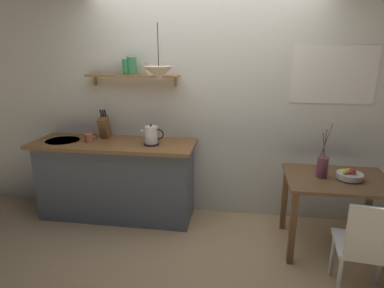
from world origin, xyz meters
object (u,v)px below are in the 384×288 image
at_px(twig_vase, 322,167).
at_px(knife_block, 104,127).
at_px(coffee_mug_by_sink, 89,138).
at_px(fruit_bowl, 350,175).
at_px(electric_kettle, 151,136).
at_px(dining_chair_near, 368,246).
at_px(pendant_lamp, 159,73).
at_px(dining_table, 337,190).

bearing_deg(twig_vase, knife_block, 169.59).
bearing_deg(coffee_mug_by_sink, fruit_bowl, -6.15).
bearing_deg(electric_kettle, coffee_mug_by_sink, 179.15).
bearing_deg(dining_chair_near, knife_block, 155.39).
distance_m(electric_kettle, coffee_mug_by_sink, 0.73).
relative_size(dining_chair_near, knife_block, 2.57).
bearing_deg(coffee_mug_by_sink, knife_block, 53.57).
height_order(electric_kettle, knife_block, knife_block).
bearing_deg(twig_vase, fruit_bowl, -6.39).
distance_m(electric_kettle, pendant_lamp, 0.69).
bearing_deg(electric_kettle, fruit_bowl, -8.09).
relative_size(twig_vase, electric_kettle, 2.10).
bearing_deg(knife_block, fruit_bowl, -10.03).
xyz_separation_m(dining_table, pendant_lamp, (-1.76, 0.17, 1.07)).
distance_m(fruit_bowl, pendant_lamp, 2.06).
bearing_deg(fruit_bowl, twig_vase, 173.61).
bearing_deg(twig_vase, pendant_lamp, 174.40).
bearing_deg(dining_table, fruit_bowl, -9.95).
distance_m(dining_chair_near, electric_kettle, 2.24).
relative_size(dining_table, coffee_mug_by_sink, 7.68).
bearing_deg(coffee_mug_by_sink, dining_chair_near, -20.56).
height_order(electric_kettle, coffee_mug_by_sink, electric_kettle).
bearing_deg(coffee_mug_by_sink, pendant_lamp, -7.13).
xyz_separation_m(fruit_bowl, pendant_lamp, (-1.85, 0.18, 0.90)).
relative_size(electric_kettle, knife_block, 0.74).
height_order(knife_block, pendant_lamp, pendant_lamp).
height_order(twig_vase, pendant_lamp, pendant_lamp).
xyz_separation_m(dining_chair_near, coffee_mug_by_sink, (-2.67, 1.00, 0.47)).
xyz_separation_m(fruit_bowl, knife_block, (-2.58, 0.46, 0.26)).
distance_m(fruit_bowl, electric_kettle, 2.01).
bearing_deg(knife_block, twig_vase, -10.41).
bearing_deg(fruit_bowl, electric_kettle, 171.91).
height_order(electric_kettle, pendant_lamp, pendant_lamp).
height_order(coffee_mug_by_sink, pendant_lamp, pendant_lamp).
xyz_separation_m(fruit_bowl, electric_kettle, (-1.97, 0.28, 0.23)).
relative_size(fruit_bowl, electric_kettle, 0.94).
xyz_separation_m(twig_vase, coffee_mug_by_sink, (-2.46, 0.26, 0.11)).
xyz_separation_m(fruit_bowl, twig_vase, (-0.24, 0.03, 0.06)).
distance_m(dining_table, knife_block, 2.56).
bearing_deg(electric_kettle, pendant_lamp, -37.30).
relative_size(dining_chair_near, twig_vase, 1.65).
bearing_deg(electric_kettle, dining_table, -8.00).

